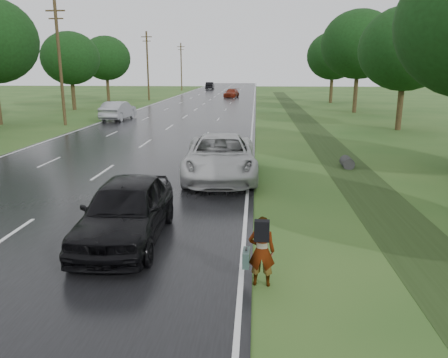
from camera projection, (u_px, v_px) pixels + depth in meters
name	position (u px, v px, depth m)	size (l,w,h in m)	color
ground	(7.00, 238.00, 12.44)	(220.00, 220.00, 0.00)	#284E1B
road	(201.00, 106.00, 55.94)	(14.00, 180.00, 0.04)	black
edge_stripe_east	(254.00, 106.00, 55.46)	(0.12, 180.00, 0.01)	silver
edge_stripe_west	(149.00, 106.00, 56.41)	(0.12, 180.00, 0.01)	silver
center_line	(201.00, 106.00, 55.93)	(0.12, 180.00, 0.01)	silver
drainage_ditch	(321.00, 139.00, 29.71)	(2.20, 120.00, 0.56)	#203213
utility_pole_mid	(60.00, 62.00, 35.98)	(1.60, 0.26, 10.00)	#352715
utility_pole_far	(148.00, 65.00, 64.98)	(1.60, 0.26, 10.00)	#352715
utility_pole_distant	(181.00, 66.00, 93.98)	(1.60, 0.26, 10.00)	#352715
tree_east_c	(406.00, 49.00, 32.86)	(7.00, 7.00, 9.29)	#352715
tree_east_d	(359.00, 45.00, 46.17)	(8.00, 8.00, 10.76)	#352715
tree_east_f	(333.00, 56.00, 59.92)	(7.20, 7.20, 9.62)	#352715
tree_west_d	(70.00, 58.00, 49.71)	(6.60, 6.60, 8.80)	#352715
tree_west_f	(106.00, 58.00, 63.21)	(7.00, 7.00, 9.29)	#352715
pedestrian	(261.00, 250.00, 9.56)	(0.73, 0.67, 1.61)	#A5998C
white_pickup	(220.00, 157.00, 19.05)	(3.06, 6.63, 1.84)	#BCBCBC
dark_sedan	(126.00, 210.00, 12.00)	(2.08, 5.17, 1.76)	black
silver_sedan	(118.00, 110.00, 40.66)	(1.81, 5.19, 1.71)	#9B9CA4
far_car_red	(231.00, 93.00, 72.47)	(1.93, 4.74, 1.38)	maroon
far_car_dark	(210.00, 86.00, 100.73)	(1.70, 4.89, 1.61)	black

